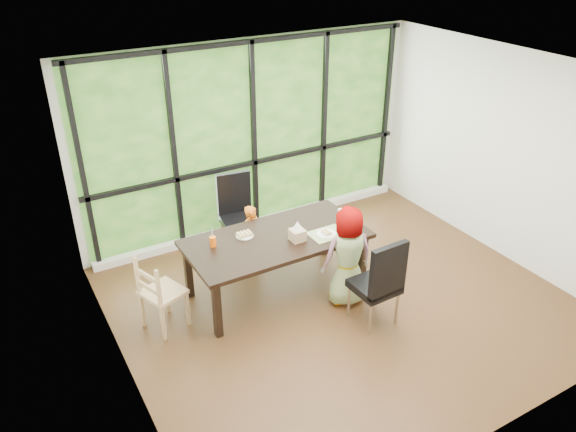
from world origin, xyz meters
The scene contains 23 objects.
ground centered at (0.00, 0.00, 0.00)m, with size 5.00×5.00×0.00m, color black.
back_wall centered at (0.00, 2.25, 1.35)m, with size 5.00×5.00×0.00m, color silver.
foliage_backdrop centered at (0.00, 2.23, 1.35)m, with size 4.80×0.02×2.65m, color #1E4814.
window_mullions centered at (0.00, 2.19, 1.35)m, with size 4.80×0.06×2.65m, color black, non-canonical shape.
window_sill centered at (0.00, 2.15, 0.05)m, with size 4.80×0.12×0.10m, color silver.
dining_table centered at (-0.54, 0.59, 0.38)m, with size 2.12×1.04×0.75m, color black.
chair_window_leather centered at (-0.53, 1.65, 0.54)m, with size 0.46×0.46×1.08m, color black.
chair_interior_leather centered at (0.11, -0.45, 0.54)m, with size 0.46×0.46×1.08m, color black.
chair_end_beech centered at (-1.93, 0.62, 0.45)m, with size 0.42×0.40×0.90m, color #A78253.
child_toddler centered at (-0.54, 1.22, 0.44)m, with size 0.32×0.21×0.87m, color #D36314.
child_older centered at (0.09, 0.01, 0.61)m, with size 0.60×0.39×1.23m, color slate.
placemat centered at (0.01, 0.35, 0.75)m, with size 0.42×0.31×0.01m, color tan.
plate_far centered at (-0.85, 0.80, 0.76)m, with size 0.21×0.21×0.01m, color white.
plate_near centered at (0.00, 0.35, 0.76)m, with size 0.24×0.24×0.01m, color white.
orange_cup centered at (-1.26, 0.78, 0.81)m, with size 0.08×0.08×0.12m, color #FF5E0A.
green_cup centered at (0.35, 0.29, 0.80)m, with size 0.07×0.07×0.10m, color #4FC325.
white_mug centered at (0.42, 0.66, 0.79)m, with size 0.08×0.08×0.08m, color white.
tissue_box centered at (-0.36, 0.41, 0.82)m, with size 0.16×0.16×0.14m, color tan.
crepe_rolls_far centered at (-0.85, 0.80, 0.78)m, with size 0.20×0.12×0.04m, color tan, non-canonical shape.
crepe_rolls_near centered at (0.00, 0.35, 0.78)m, with size 0.10×0.12×0.04m, color tan, non-canonical shape.
straw_white centered at (-1.26, 0.78, 0.91)m, with size 0.01×0.01×0.20m, color white.
straw_pink centered at (0.35, 0.29, 0.89)m, with size 0.01×0.01×0.20m, color pink.
tissue centered at (-0.36, 0.41, 0.94)m, with size 0.12×0.12×0.11m, color white.
Camera 1 is at (-3.24, -4.35, 4.06)m, focal length 34.97 mm.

